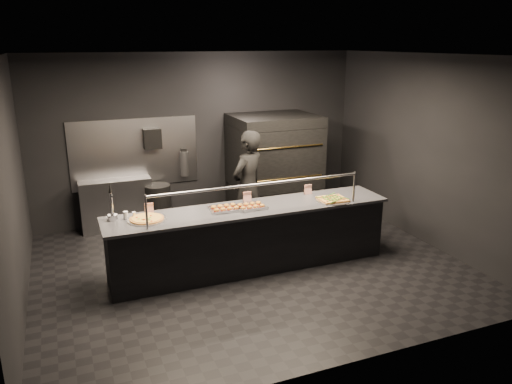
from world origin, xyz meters
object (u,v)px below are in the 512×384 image
at_px(fire_extinguisher, 184,163).
at_px(slider_tray_b, 251,206).
at_px(square_pizza, 333,199).
at_px(trash_bin, 158,206).
at_px(beer_tap, 112,210).
at_px(slider_tray_a, 225,208).
at_px(worker, 248,187).
at_px(towel_dispenser, 152,139).
at_px(prep_shelf, 116,205).
at_px(service_counter, 251,238).
at_px(round_pizza, 147,219).
at_px(pizza_oven, 274,167).

xyz_separation_m(fire_extinguisher, slider_tray_b, (0.35, -2.42, -0.11)).
height_order(square_pizza, trash_bin, square_pizza).
relative_size(beer_tap, trash_bin, 0.66).
relative_size(slider_tray_a, trash_bin, 0.59).
bearing_deg(worker, towel_dispenser, -79.09).
bearing_deg(trash_bin, prep_shelf, 169.40).
height_order(beer_tap, worker, worker).
bearing_deg(slider_tray_b, trash_bin, 112.16).
relative_size(towel_dispenser, worker, 0.19).
relative_size(beer_tap, slider_tray_a, 1.12).
bearing_deg(slider_tray_a, service_counter, -4.91).
bearing_deg(trash_bin, worker, -43.57).
bearing_deg(beer_tap, towel_dispenser, 66.22).
bearing_deg(round_pizza, square_pizza, -3.91).
bearing_deg(towel_dispenser, prep_shelf, -174.29).
relative_size(prep_shelf, square_pizza, 2.41).
height_order(service_counter, prep_shelf, service_counter).
bearing_deg(square_pizza, worker, 127.84).
bearing_deg(round_pizza, towel_dispenser, 76.86).
bearing_deg(service_counter, worker, 71.01).
distance_m(round_pizza, slider_tray_a, 1.08).
relative_size(pizza_oven, round_pizza, 3.71).
bearing_deg(pizza_oven, prep_shelf, 171.46).
distance_m(service_counter, square_pizza, 1.34).
xyz_separation_m(service_counter, worker, (0.35, 1.00, 0.45)).
bearing_deg(round_pizza, slider_tray_a, -0.14).
bearing_deg(slider_tray_b, towel_dispenser, 110.47).
height_order(towel_dispenser, square_pizza, towel_dispenser).
xyz_separation_m(slider_tray_b, worker, (0.35, 1.02, -0.03)).
bearing_deg(worker, slider_tray_a, 22.62).
distance_m(pizza_oven, square_pizza, 2.05).
bearing_deg(worker, square_pizza, 96.80).
bearing_deg(round_pizza, fire_extinguisher, 65.07).
distance_m(fire_extinguisher, trash_bin, 0.90).
bearing_deg(square_pizza, beer_tap, 173.60).
xyz_separation_m(trash_bin, worker, (1.25, -1.19, 0.53)).
relative_size(round_pizza, slider_tray_b, 1.11).
bearing_deg(worker, prep_shelf, -65.11).
relative_size(pizza_oven, fire_extinguisher, 3.78).
height_order(fire_extinguisher, round_pizza, fire_extinguisher).
bearing_deg(slider_tray_b, prep_shelf, 124.36).
bearing_deg(round_pizza, service_counter, -1.36).
relative_size(fire_extinguisher, slider_tray_b, 1.09).
bearing_deg(prep_shelf, pizza_oven, -8.54).
relative_size(beer_tap, slider_tray_b, 1.09).
bearing_deg(prep_shelf, towel_dispenser, 5.71).
distance_m(prep_shelf, slider_tray_a, 2.65).
bearing_deg(worker, fire_extinguisher, -94.55).
height_order(prep_shelf, towel_dispenser, towel_dispenser).
bearing_deg(beer_tap, trash_bin, 64.12).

